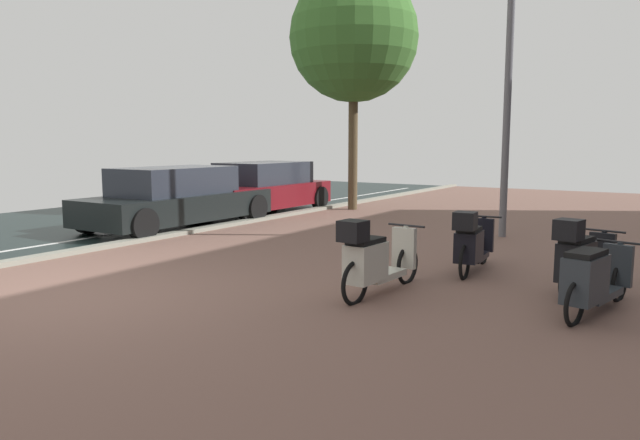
{
  "coord_description": "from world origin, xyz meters",
  "views": [
    {
      "loc": [
        6.27,
        -4.18,
        1.84
      ],
      "look_at": [
        2.81,
        1.27,
        1.0
      ],
      "focal_mm": 33.48,
      "sensor_mm": 36.0,
      "label": 1
    }
  ],
  "objects_px": {
    "parked_car_near": "(177,198)",
    "parked_car_far": "(262,188)",
    "scooter_far": "(593,280)",
    "street_tree": "(354,37)",
    "scooter_mid": "(374,260)",
    "scooter_near": "(580,259)",
    "lamp_post": "(509,59)",
    "scooter_extra": "(472,244)"
  },
  "relations": [
    {
      "from": "scooter_far",
      "to": "scooter_near",
      "type": "bearing_deg",
      "value": 106.21
    },
    {
      "from": "scooter_mid",
      "to": "street_tree",
      "type": "bearing_deg",
      "value": 120.82
    },
    {
      "from": "scooter_near",
      "to": "parked_car_near",
      "type": "xyz_separation_m",
      "value": [
        -8.43,
        1.56,
        0.18
      ]
    },
    {
      "from": "scooter_near",
      "to": "parked_car_far",
      "type": "xyz_separation_m",
      "value": [
        -8.56,
        4.73,
        0.19
      ]
    },
    {
      "from": "scooter_mid",
      "to": "scooter_far",
      "type": "relative_size",
      "value": 1.01
    },
    {
      "from": "scooter_far",
      "to": "street_tree",
      "type": "height_order",
      "value": "street_tree"
    },
    {
      "from": "scooter_extra",
      "to": "street_tree",
      "type": "relative_size",
      "value": 0.26
    },
    {
      "from": "street_tree",
      "to": "scooter_near",
      "type": "bearing_deg",
      "value": -43.88
    },
    {
      "from": "scooter_far",
      "to": "parked_car_far",
      "type": "bearing_deg",
      "value": 147.43
    },
    {
      "from": "scooter_near",
      "to": "scooter_far",
      "type": "distance_m",
      "value": 0.95
    },
    {
      "from": "scooter_far",
      "to": "lamp_post",
      "type": "relative_size",
      "value": 0.29
    },
    {
      "from": "parked_car_far",
      "to": "street_tree",
      "type": "bearing_deg",
      "value": 47.8
    },
    {
      "from": "scooter_extra",
      "to": "scooter_far",
      "type": "bearing_deg",
      "value": -37.44
    },
    {
      "from": "scooter_near",
      "to": "scooter_mid",
      "type": "height_order",
      "value": "scooter_mid"
    },
    {
      "from": "scooter_near",
      "to": "parked_car_far",
      "type": "relative_size",
      "value": 0.41
    },
    {
      "from": "scooter_extra",
      "to": "parked_car_far",
      "type": "distance_m",
      "value": 8.28
    },
    {
      "from": "scooter_mid",
      "to": "street_tree",
      "type": "distance_m",
      "value": 10.24
    },
    {
      "from": "parked_car_near",
      "to": "street_tree",
      "type": "xyz_separation_m",
      "value": [
        1.57,
        5.04,
        3.98
      ]
    },
    {
      "from": "scooter_mid",
      "to": "parked_car_near",
      "type": "height_order",
      "value": "parked_car_near"
    },
    {
      "from": "lamp_post",
      "to": "parked_car_near",
      "type": "bearing_deg",
      "value": -159.22
    },
    {
      "from": "scooter_far",
      "to": "parked_car_far",
      "type": "relative_size",
      "value": 0.43
    },
    {
      "from": "lamp_post",
      "to": "parked_car_far",
      "type": "bearing_deg",
      "value": 173.53
    },
    {
      "from": "parked_car_near",
      "to": "parked_car_far",
      "type": "bearing_deg",
      "value": 92.42
    },
    {
      "from": "parked_car_far",
      "to": "lamp_post",
      "type": "relative_size",
      "value": 0.68
    },
    {
      "from": "scooter_extra",
      "to": "parked_car_near",
      "type": "xyz_separation_m",
      "value": [
        -6.94,
        1.13,
        0.2
      ]
    },
    {
      "from": "scooter_mid",
      "to": "street_tree",
      "type": "relative_size",
      "value": 0.28
    },
    {
      "from": "scooter_far",
      "to": "parked_car_near",
      "type": "relative_size",
      "value": 0.4
    },
    {
      "from": "scooter_extra",
      "to": "parked_car_far",
      "type": "xyz_separation_m",
      "value": [
        -7.08,
        4.3,
        0.21
      ]
    },
    {
      "from": "scooter_near",
      "to": "lamp_post",
      "type": "height_order",
      "value": "lamp_post"
    },
    {
      "from": "scooter_near",
      "to": "scooter_mid",
      "type": "distance_m",
      "value": 2.52
    },
    {
      "from": "scooter_far",
      "to": "parked_car_far",
      "type": "xyz_separation_m",
      "value": [
        -8.83,
        5.64,
        0.24
      ]
    },
    {
      "from": "scooter_extra",
      "to": "parked_car_near",
      "type": "relative_size",
      "value": 0.38
    },
    {
      "from": "lamp_post",
      "to": "scooter_extra",
      "type": "bearing_deg",
      "value": -81.23
    },
    {
      "from": "parked_car_near",
      "to": "parked_car_far",
      "type": "xyz_separation_m",
      "value": [
        -0.13,
        3.17,
        0.01
      ]
    },
    {
      "from": "scooter_extra",
      "to": "scooter_mid",
      "type": "bearing_deg",
      "value": -107.4
    },
    {
      "from": "scooter_far",
      "to": "parked_car_near",
      "type": "xyz_separation_m",
      "value": [
        -8.7,
        2.47,
        0.23
      ]
    },
    {
      "from": "street_tree",
      "to": "parked_car_near",
      "type": "bearing_deg",
      "value": -107.26
    },
    {
      "from": "parked_car_near",
      "to": "parked_car_far",
      "type": "relative_size",
      "value": 1.06
    },
    {
      "from": "parked_car_far",
      "to": "parked_car_near",
      "type": "bearing_deg",
      "value": -87.58
    },
    {
      "from": "scooter_mid",
      "to": "scooter_extra",
      "type": "height_order",
      "value": "scooter_mid"
    },
    {
      "from": "parked_car_near",
      "to": "lamp_post",
      "type": "height_order",
      "value": "lamp_post"
    },
    {
      "from": "lamp_post",
      "to": "street_tree",
      "type": "bearing_deg",
      "value": 151.57
    }
  ]
}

